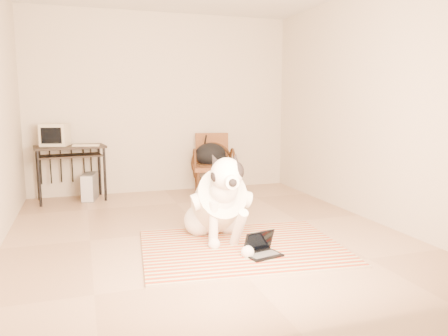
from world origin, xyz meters
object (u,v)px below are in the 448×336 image
crt_monitor (55,135)px  rattan_chair (213,163)px  laptop (262,249)px  backpack (212,155)px  pc_tower (90,187)px  dog (219,204)px  computer_desk (70,154)px

crt_monitor → rattan_chair: bearing=-4.6°
crt_monitor → rattan_chair: 2.29m
laptop → backpack: (0.38, 2.81, 0.50)m
crt_monitor → pc_tower: size_ratio=0.96×
dog → laptop: 0.69m
pc_tower → backpack: bearing=-2.9°
dog → backpack: bearing=75.1°
pc_tower → rattan_chair: 1.83m
dog → laptop: size_ratio=3.82×
dog → rattan_chair: (0.62, 2.25, 0.07)m
dog → computer_desk: size_ratio=1.34×
dog → backpack: 2.32m
laptop → crt_monitor: 3.62m
pc_tower → backpack: 1.83m
rattan_chair → backpack: size_ratio=1.89×
laptop → backpack: bearing=82.4°
computer_desk → backpack: size_ratio=2.07×
rattan_chair → pc_tower: bearing=177.4°
dog → computer_desk: 2.76m
dog → rattan_chair: bearing=74.6°
dog → backpack: (0.60, 2.24, 0.20)m
laptop → dog: bearing=111.0°
computer_desk → pc_tower: 0.54m
rattan_chair → backpack: rattan_chair is taller
laptop → pc_tower: 3.23m
crt_monitor → pc_tower: 0.86m
computer_desk → pc_tower: size_ratio=2.30×
crt_monitor → pc_tower: (0.43, -0.10, -0.74)m
laptop → crt_monitor: (-1.84, 3.00, 0.85)m
laptop → crt_monitor: crt_monitor is taller
computer_desk → crt_monitor: crt_monitor is taller
laptop → pc_tower: (-1.41, 2.91, 0.11)m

